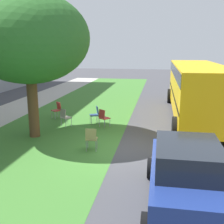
{
  "coord_description": "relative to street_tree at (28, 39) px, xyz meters",
  "views": [
    {
      "loc": [
        -9.71,
        -1.3,
        3.76
      ],
      "look_at": [
        1.34,
        0.61,
        1.13
      ],
      "focal_mm": 44.14,
      "sensor_mm": 36.0,
      "label": 1
    }
  ],
  "objects": [
    {
      "name": "chair_4",
      "position": [
        2.48,
        -2.12,
        -3.59
      ],
      "size": [
        0.55,
        0.55,
        0.88
      ],
      "color": "#335184",
      "rests_on": "ground"
    },
    {
      "name": "chair_5",
      "position": [
        3.17,
        0.17,
        -3.59
      ],
      "size": [
        0.59,
        0.59,
        0.88
      ],
      "color": "#B7332D",
      "rests_on": "ground"
    },
    {
      "name": "grass_verge",
      "position": [
        -0.95,
        -0.75,
        -4.1
      ],
      "size": [
        48.0,
        6.0,
        0.01
      ],
      "primitive_type": "cube",
      "color": "#3D752D",
      "rests_on": "ground"
    },
    {
      "name": "parked_car",
      "position": [
        -4.51,
        -5.95,
        -3.27
      ],
      "size": [
        3.7,
        1.92,
        1.65
      ],
      "color": "navy",
      "rests_on": "ground"
    },
    {
      "name": "school_bus",
      "position": [
        4.68,
        -7.24,
        -2.35
      ],
      "size": [
        10.4,
        2.8,
        2.88
      ],
      "color": "yellow",
      "rests_on": "ground"
    },
    {
      "name": "chair_3",
      "position": [
        1.68,
        -0.79,
        -3.59
      ],
      "size": [
        0.58,
        0.58,
        0.88
      ],
      "color": "#ADA393",
      "rests_on": "ground"
    },
    {
      "name": "ground",
      "position": [
        -0.95,
        -3.95,
        -4.11
      ],
      "size": [
        80.0,
        80.0,
        0.0
      ],
      "primitive_type": "plane",
      "color": "#424247"
    },
    {
      "name": "chair_2",
      "position": [
        1.88,
        -2.66,
        -3.59
      ],
      "size": [
        0.58,
        0.58,
        0.88
      ],
      "color": "#B7332D",
      "rests_on": "ground"
    },
    {
      "name": "chair_0",
      "position": [
        -1.25,
        -2.84,
        -3.59
      ],
      "size": [
        0.46,
        0.46,
        0.88
      ],
      "color": "olive",
      "rests_on": "ground"
    },
    {
      "name": "street_tree",
      "position": [
        0.0,
        0.0,
        0.0
      ],
      "size": [
        4.94,
        4.94,
        5.95
      ],
      "color": "brown",
      "rests_on": "ground"
    }
  ]
}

